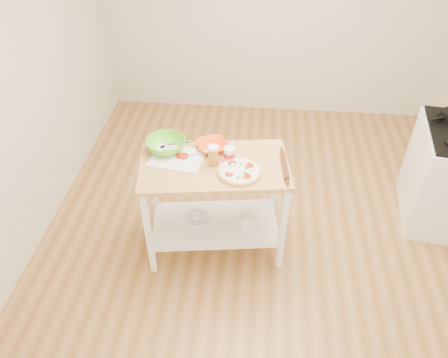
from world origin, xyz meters
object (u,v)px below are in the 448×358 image
at_px(pizza, 240,171).
at_px(shelf_glass_bowl, 198,220).
at_px(orange_bowl, 212,146).
at_px(yogurt_tub, 229,154).
at_px(spatula, 188,156).
at_px(knife, 172,145).
at_px(green_bowl, 166,145).
at_px(shelf_bin, 247,220).
at_px(cutting_board, 177,158).
at_px(rolling_pin, 284,165).
at_px(beer_pint, 213,155).
at_px(prep_island, 215,189).

distance_m(pizza, shelf_glass_bowl, 0.72).
relative_size(orange_bowl, yogurt_tub, 1.25).
relative_size(spatula, shelf_glass_bowl, 0.68).
height_order(knife, green_bowl, green_bowl).
height_order(pizza, green_bowl, green_bowl).
xyz_separation_m(green_bowl, shelf_bin, (0.67, -0.14, -0.63)).
xyz_separation_m(cutting_board, rolling_pin, (0.83, -0.03, 0.01)).
bearing_deg(rolling_pin, green_bowl, 171.61).
height_order(green_bowl, shelf_glass_bowl, green_bowl).
relative_size(knife, shelf_glass_bowl, 1.17).
height_order(yogurt_tub, rolling_pin, yogurt_tub).
bearing_deg(spatula, beer_pint, -32.23).
distance_m(orange_bowl, shelf_bin, 0.72).
height_order(knife, yogurt_tub, yogurt_tub).
distance_m(spatula, shelf_bin, 0.78).
relative_size(cutting_board, beer_pint, 2.71).
relative_size(knife, green_bowl, 0.79).
bearing_deg(beer_pint, green_bowl, 159.50).
relative_size(pizza, cutting_board, 0.75).
bearing_deg(beer_pint, yogurt_tub, 30.23).
xyz_separation_m(spatula, knife, (-0.15, 0.14, 0.00)).
bearing_deg(cutting_board, knife, 122.18).
bearing_deg(prep_island, shelf_bin, 1.23).
distance_m(knife, beer_pint, 0.41).
distance_m(prep_island, spatula, 0.35).
distance_m(pizza, knife, 0.63).
bearing_deg(spatula, green_bowl, 137.88).
relative_size(cutting_board, shelf_bin, 4.10).
xyz_separation_m(knife, rolling_pin, (0.90, -0.19, 0.00)).
relative_size(pizza, spatula, 2.31).
height_order(prep_island, cutting_board, cutting_board).
bearing_deg(yogurt_tub, knife, 164.51).
xyz_separation_m(spatula, orange_bowl, (0.18, 0.13, 0.01)).
height_order(spatula, shelf_bin, spatula).
relative_size(spatula, rolling_pin, 0.43).
relative_size(orange_bowl, shelf_bin, 2.24).
xyz_separation_m(knife, orange_bowl, (0.32, -0.01, 0.01)).
distance_m(orange_bowl, yogurt_tub, 0.20).
xyz_separation_m(knife, shelf_bin, (0.63, -0.20, -0.60)).
height_order(prep_island, pizza, pizza).
height_order(yogurt_tub, shelf_bin, yogurt_tub).
xyz_separation_m(beer_pint, shelf_glass_bowl, (-0.14, -0.01, -0.69)).
relative_size(pizza, orange_bowl, 1.38).
bearing_deg(cutting_board, spatula, 18.67).
bearing_deg(prep_island, shelf_glass_bowl, -176.57).
height_order(prep_island, orange_bowl, orange_bowl).
distance_m(yogurt_tub, shelf_bin, 0.66).
bearing_deg(prep_island, orange_bowl, 100.86).
bearing_deg(orange_bowl, shelf_glass_bowl, -118.74).
height_order(cutting_board, spatula, cutting_board).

